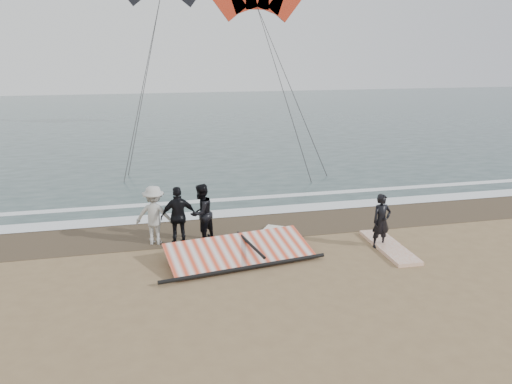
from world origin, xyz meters
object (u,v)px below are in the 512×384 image
man_main (381,221)px  board_cream (265,241)px  board_white (389,247)px  sail_rig (237,252)px

man_main → board_cream: man_main is taller
board_cream → board_white: bearing=12.7°
man_main → sail_rig: bearing=171.9°
board_white → man_main: bearing=140.6°
board_white → board_cream: (-3.48, 1.32, 0.00)m
board_white → sail_rig: 4.58m
board_white → board_cream: bearing=160.9°
board_white → sail_rig: sail_rig is taller
man_main → sail_rig: man_main is taller
sail_rig → board_white: bearing=-3.8°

